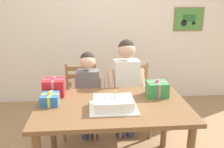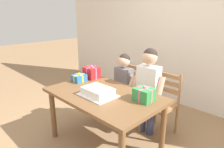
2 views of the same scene
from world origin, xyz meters
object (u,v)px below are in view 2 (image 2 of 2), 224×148
object	(u,v)px
dining_table	(104,100)
chair_right	(161,103)
gift_box_red_large	(92,73)
gift_box_corner_small	(79,78)
child_older	(148,84)
child_younger	(124,82)
gift_box_beside_cake	(144,94)
birthday_cake	(98,92)
chair_left	(125,90)

from	to	relation	value
dining_table	chair_right	xyz separation A→B (m)	(0.35, 0.81, -0.19)
gift_box_red_large	dining_table	bearing A→B (deg)	-26.33
dining_table	gift_box_corner_small	xyz separation A→B (m)	(-0.60, 0.06, 0.15)
gift_box_corner_small	child_older	bearing A→B (deg)	35.35
dining_table	child_younger	world-z (taller)	child_younger
gift_box_red_large	gift_box_beside_cake	world-z (taller)	gift_box_red_large
dining_table	gift_box_red_large	distance (m)	0.68
child_older	dining_table	bearing A→B (deg)	-109.27
dining_table	chair_right	world-z (taller)	chair_right
birthday_cake	child_younger	size ratio (longest dim) A/B	0.39
dining_table	gift_box_beside_cake	world-z (taller)	gift_box_beside_cake
gift_box_red_large	child_younger	size ratio (longest dim) A/B	0.19
gift_box_beside_cake	gift_box_corner_small	xyz separation A→B (m)	(-1.08, -0.12, -0.02)
gift_box_corner_small	chair_right	size ratio (longest dim) A/B	0.21
gift_box_corner_small	gift_box_beside_cake	bearing A→B (deg)	6.47
gift_box_corner_small	child_younger	distance (m)	0.69
gift_box_beside_cake	child_younger	size ratio (longest dim) A/B	0.19
gift_box_red_large	child_younger	world-z (taller)	child_younger
birthday_cake	chair_right	world-z (taller)	birthday_cake
gift_box_beside_cake	child_older	world-z (taller)	child_older
birthday_cake	gift_box_corner_small	size ratio (longest dim) A/B	2.30
birthday_cake	child_younger	world-z (taller)	child_younger
birthday_cake	gift_box_beside_cake	distance (m)	0.56
chair_right	child_older	bearing A→B (deg)	-127.20
chair_left	child_older	xyz separation A→B (m)	(0.57, -0.17, 0.31)
gift_box_beside_cake	chair_left	distance (m)	1.10
birthday_cake	gift_box_beside_cake	xyz separation A→B (m)	(0.48, 0.28, 0.03)
chair_right	child_younger	xyz separation A→B (m)	(-0.59, -0.17, 0.22)
birthday_cake	chair_left	xyz separation A→B (m)	(-0.35, 0.91, -0.33)
gift_box_corner_small	child_younger	world-z (taller)	child_younger
gift_box_red_large	child_younger	distance (m)	0.52
gift_box_beside_cake	child_older	bearing A→B (deg)	119.61
child_younger	gift_box_red_large	bearing A→B (deg)	-135.12
child_younger	chair_left	bearing A→B (deg)	122.93
gift_box_red_large	chair_left	size ratio (longest dim) A/B	0.24
child_older	chair_left	bearing A→B (deg)	163.73
gift_box_beside_cake	chair_right	distance (m)	0.73
chair_left	child_older	size ratio (longest dim) A/B	0.72
gift_box_corner_small	child_older	world-z (taller)	child_older
gift_box_beside_cake	chair_left	size ratio (longest dim) A/B	0.23
gift_box_beside_cake	chair_right	xyz separation A→B (m)	(-0.13, 0.62, -0.36)
gift_box_beside_cake	gift_box_corner_small	size ratio (longest dim) A/B	1.13
dining_table	gift_box_red_large	world-z (taller)	gift_box_red_large
gift_box_corner_small	chair_right	distance (m)	1.25
child_younger	gift_box_beside_cake	bearing A→B (deg)	-32.42
dining_table	gift_box_corner_small	world-z (taller)	gift_box_corner_small
chair_right	child_younger	size ratio (longest dim) A/B	0.81
chair_left	dining_table	bearing A→B (deg)	-66.84
dining_table	chair_right	distance (m)	0.90
gift_box_red_large	gift_box_corner_small	bearing A→B (deg)	-91.48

